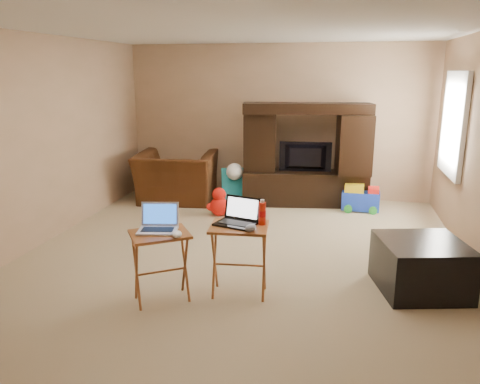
% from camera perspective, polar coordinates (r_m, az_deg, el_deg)
% --- Properties ---
extents(floor, '(5.50, 5.50, 0.00)m').
position_cam_1_polar(floor, '(5.49, 0.44, -7.59)').
color(floor, tan).
rests_on(floor, ground).
extents(ceiling, '(5.50, 5.50, 0.00)m').
position_cam_1_polar(ceiling, '(5.10, 0.50, 19.41)').
color(ceiling, silver).
rests_on(ceiling, ground).
extents(wall_back, '(5.00, 0.00, 5.00)m').
position_cam_1_polar(wall_back, '(7.84, 4.55, 8.52)').
color(wall_back, tan).
rests_on(wall_back, ground).
extents(wall_front, '(5.00, 0.00, 5.00)m').
position_cam_1_polar(wall_front, '(2.58, -11.91, -4.27)').
color(wall_front, tan).
rests_on(wall_front, ground).
extents(wall_left, '(0.00, 5.50, 5.50)m').
position_cam_1_polar(wall_left, '(6.15, -23.12, 5.75)').
color(wall_left, tan).
rests_on(wall_left, ground).
extents(window_pane, '(0.00, 1.20, 1.20)m').
position_cam_1_polar(window_pane, '(6.72, 24.75, 7.53)').
color(window_pane, white).
rests_on(window_pane, ground).
extents(window_frame, '(0.06, 1.14, 1.34)m').
position_cam_1_polar(window_frame, '(6.72, 24.58, 7.55)').
color(window_frame, white).
rests_on(window_frame, ground).
extents(entertainment_center, '(2.00, 0.77, 1.60)m').
position_cam_1_polar(entertainment_center, '(7.38, 8.00, 4.51)').
color(entertainment_center, black).
rests_on(entertainment_center, floor).
extents(television, '(0.82, 0.17, 0.47)m').
position_cam_1_polar(television, '(7.34, 7.96, 4.20)').
color(television, black).
rests_on(television, entertainment_center).
extents(recliner, '(1.33, 1.19, 0.79)m').
position_cam_1_polar(recliner, '(7.64, -7.74, 1.79)').
color(recliner, '#40200D').
rests_on(recliner, floor).
extents(child_rocker, '(0.56, 0.60, 0.58)m').
position_cam_1_polar(child_rocker, '(7.35, -0.87, 0.55)').
color(child_rocker, teal).
rests_on(child_rocker, floor).
extents(plush_toy, '(0.38, 0.32, 0.42)m').
position_cam_1_polar(plush_toy, '(6.86, -2.56, -1.16)').
color(plush_toy, red).
rests_on(plush_toy, floor).
extents(push_toy, '(0.58, 0.43, 0.42)m').
position_cam_1_polar(push_toy, '(7.31, 14.50, -0.63)').
color(push_toy, '#1839C6').
rests_on(push_toy, floor).
extents(ottoman, '(0.93, 0.93, 0.50)m').
position_cam_1_polar(ottoman, '(4.88, 21.18, -8.41)').
color(ottoman, black).
rests_on(ottoman, floor).
extents(tray_table_left, '(0.65, 0.62, 0.66)m').
position_cam_1_polar(tray_table_left, '(4.39, -9.59, -9.00)').
color(tray_table_left, '#9B4F25').
rests_on(tray_table_left, floor).
extents(tray_table_right, '(0.57, 0.47, 0.69)m').
position_cam_1_polar(tray_table_right, '(4.43, -0.10, -8.35)').
color(tray_table_right, '#985324').
rests_on(tray_table_right, floor).
extents(laptop_left, '(0.39, 0.34, 0.24)m').
position_cam_1_polar(laptop_left, '(4.27, -10.07, -3.25)').
color(laptop_left, silver).
rests_on(laptop_left, tray_table_left).
extents(laptop_right, '(0.43, 0.38, 0.24)m').
position_cam_1_polar(laptop_right, '(4.30, -0.57, -2.49)').
color(laptop_right, black).
rests_on(laptop_right, tray_table_right).
extents(mouse_left, '(0.13, 0.16, 0.05)m').
position_cam_1_polar(mouse_left, '(4.13, -7.69, -5.10)').
color(mouse_left, white).
rests_on(mouse_left, tray_table_left).
extents(mouse_right, '(0.12, 0.16, 0.06)m').
position_cam_1_polar(mouse_right, '(4.17, 1.30, -4.39)').
color(mouse_right, '#424147').
rests_on(mouse_right, tray_table_right).
extents(water_bottle, '(0.07, 0.07, 0.21)m').
position_cam_1_polar(water_bottle, '(4.32, 2.72, -2.63)').
color(water_bottle, red).
rests_on(water_bottle, tray_table_right).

